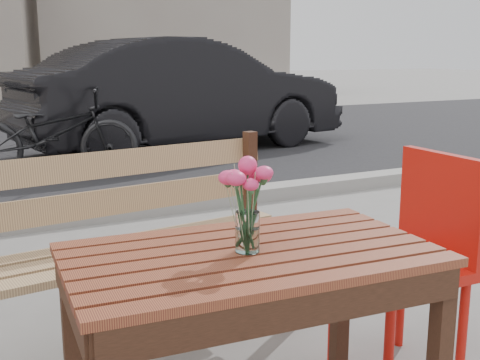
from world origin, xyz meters
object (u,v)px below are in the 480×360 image
object	(u,v)px
red_chair	(416,248)
parked_car	(183,95)
bicycle	(51,133)
main_vase	(248,193)
main_table	(251,285)

from	to	relation	value
red_chair	parked_car	xyz separation A→B (m)	(1.42, 6.03, 0.23)
parked_car	bicycle	distance (m)	2.32
red_chair	parked_car	world-z (taller)	parked_car
parked_car	main_vase	bearing A→B (deg)	151.27
red_chair	main_vase	bearing A→B (deg)	-76.80
red_chair	bicycle	size ratio (longest dim) A/B	0.50
main_table	parked_car	bearing A→B (deg)	74.02
red_chair	bicycle	xyz separation A→B (m)	(-0.57, 4.87, -0.05)
main_table	main_vase	world-z (taller)	main_vase
main_table	bicycle	xyz separation A→B (m)	(0.29, 5.04, -0.11)
main_vase	parked_car	xyz separation A→B (m)	(2.29, 6.20, -0.14)
main_vase	bicycle	bearing A→B (deg)	86.57
main_vase	parked_car	bearing A→B (deg)	69.72
red_chair	main_vase	distance (m)	0.96
main_table	red_chair	size ratio (longest dim) A/B	1.30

